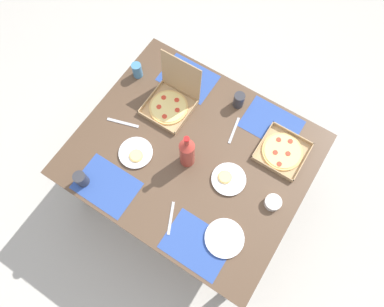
{
  "coord_description": "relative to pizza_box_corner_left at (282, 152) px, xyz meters",
  "views": [
    {
      "loc": [
        0.42,
        -0.66,
        2.71
      ],
      "look_at": [
        0.0,
        0.0,
        0.74
      ],
      "focal_mm": 32.48,
      "sensor_mm": 36.0,
      "label": 1
    }
  ],
  "objects": [
    {
      "name": "cup_red",
      "position": [
        -1.07,
        -0.02,
        0.04
      ],
      "size": [
        0.06,
        0.06,
        0.11
      ],
      "primitive_type": "cylinder",
      "color": "teal",
      "rests_on": "dining_table"
    },
    {
      "name": "placemat_near_left",
      "position": [
        -0.77,
        -0.75,
        -0.01
      ],
      "size": [
        0.36,
        0.26,
        0.0
      ],
      "primitive_type": "cube",
      "color": "#2D4C9E",
      "rests_on": "dining_table"
    },
    {
      "name": "cup_clear_left",
      "position": [
        -0.9,
        -0.8,
        0.04
      ],
      "size": [
        0.07,
        0.07,
        0.1
      ],
      "primitive_type": "cylinder",
      "color": "#333338",
      "rests_on": "dining_table"
    },
    {
      "name": "dining_table",
      "position": [
        -0.46,
        -0.3,
        -0.11
      ],
      "size": [
        1.4,
        1.19,
        0.74
      ],
      "color": "#3F3328",
      "rests_on": "ground_plane"
    },
    {
      "name": "placemat_far_left",
      "position": [
        -0.77,
        0.14,
        -0.01
      ],
      "size": [
        0.36,
        0.26,
        0.0
      ],
      "primitive_type": "cube",
      "color": "#2D4C9E",
      "rests_on": "dining_table"
    },
    {
      "name": "plate_middle",
      "position": [
        -0.75,
        -0.49,
        -0.0
      ],
      "size": [
        0.21,
        0.21,
        0.03
      ],
      "color": "white",
      "rests_on": "dining_table"
    },
    {
      "name": "placemat_far_right",
      "position": [
        -0.14,
        0.14,
        -0.01
      ],
      "size": [
        0.36,
        0.26,
        0.0
      ],
      "primitive_type": "cube",
      "color": "#2D4C9E",
      "rests_on": "dining_table"
    },
    {
      "name": "placemat_near_right",
      "position": [
        -0.14,
        -0.75,
        -0.01
      ],
      "size": [
        0.36,
        0.26,
        0.0
      ],
      "primitive_type": "cube",
      "color": "#2D4C9E",
      "rests_on": "dining_table"
    },
    {
      "name": "pizza_box_corner_right",
      "position": [
        -0.76,
        -0.08,
        0.04
      ],
      "size": [
        0.28,
        0.31,
        0.32
      ],
      "color": "tan",
      "rests_on": "dining_table"
    },
    {
      "name": "knife_by_near_right",
      "position": [
        -0.94,
        -0.36,
        -0.01
      ],
      "size": [
        0.21,
        0.08,
        0.0
      ],
      "primitive_type": "cube",
      "rotation": [
        0.0,
        0.0,
        0.3
      ],
      "color": "#B7B7BC",
      "rests_on": "dining_table"
    },
    {
      "name": "fork_by_far_left",
      "position": [
        -0.32,
        -0.03,
        -0.01
      ],
      "size": [
        0.05,
        0.19,
        0.0
      ],
      "primitive_type": "cube",
      "rotation": [
        0.0,
        0.0,
        4.91
      ],
      "color": "#B7B7BC",
      "rests_on": "dining_table"
    },
    {
      "name": "plate_far_left",
      "position": [
        -0.19,
        -0.33,
        -0.0
      ],
      "size": [
        0.21,
        0.21,
        0.03
      ],
      "color": "white",
      "rests_on": "dining_table"
    },
    {
      "name": "condiment_bowl",
      "position": [
        0.1,
        -0.32,
        0.01
      ],
      "size": [
        0.1,
        0.1,
        0.04
      ],
      "primitive_type": "cylinder",
      "color": "white",
      "rests_on": "dining_table"
    },
    {
      "name": "soda_bottle",
      "position": [
        -0.46,
        -0.36,
        0.12
      ],
      "size": [
        0.09,
        0.09,
        0.32
      ],
      "color": "#B2382D",
      "rests_on": "dining_table"
    },
    {
      "name": "plate_near_left",
      "position": [
        -0.03,
        -0.64,
        -0.0
      ],
      "size": [
        0.22,
        0.22,
        0.02
      ],
      "color": "white",
      "rests_on": "dining_table"
    },
    {
      "name": "fork_by_near_left",
      "position": [
        -0.35,
        -0.7,
        -0.01
      ],
      "size": [
        0.09,
        0.18,
        0.0
      ],
      "primitive_type": "cube",
      "rotation": [
        0.0,
        0.0,
        2.0
      ],
      "color": "#B7B7BC",
      "rests_on": "dining_table"
    },
    {
      "name": "pizza_box_corner_left",
      "position": [
        0.0,
        0.0,
        0.0
      ],
      "size": [
        0.28,
        0.28,
        0.04
      ],
      "color": "tan",
      "rests_on": "dining_table"
    },
    {
      "name": "cup_spare",
      "position": [
        -0.39,
        0.15,
        0.04
      ],
      "size": [
        0.07,
        0.07,
        0.11
      ],
      "primitive_type": "cylinder",
      "color": "#333338",
      "rests_on": "dining_table"
    },
    {
      "name": "ground_plane",
      "position": [
        -0.46,
        -0.3,
        -0.75
      ],
      "size": [
        6.0,
        6.0,
        0.0
      ],
      "primitive_type": "plane",
      "color": "beige"
    }
  ]
}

